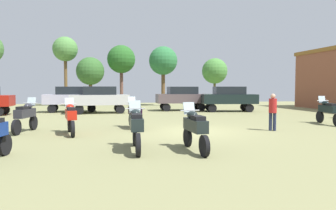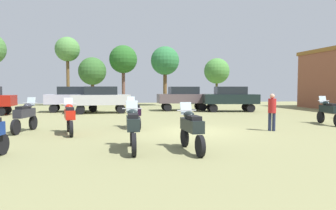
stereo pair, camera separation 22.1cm
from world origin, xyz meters
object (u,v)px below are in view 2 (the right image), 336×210
car_4 (184,97)px  tree_3 (92,71)px  motorcycle_5 (191,128)px  tree_1 (217,71)px  car_2 (101,98)px  motorcycle_6 (133,126)px  tree_5 (67,50)px  car_1 (230,97)px  motorcycle_4 (329,111)px  motorcycle_1 (134,113)px  motorcycle_10 (70,116)px  tree_6 (123,60)px  motorcycle_8 (25,115)px  person_1 (272,109)px  car_3 (74,97)px  tree_2 (165,61)px

car_4 → tree_3: (-7.84, 8.16, 2.45)m
motorcycle_5 → tree_1: (9.84, 24.90, 3.13)m
car_2 → car_4: same height
motorcycle_5 → tree_3: 24.72m
motorcycle_6 → tree_5: 25.18m
car_1 → car_2: same height
motorcycle_4 → motorcycle_1: bearing=-172.6°
motorcycle_10 → car_2: car_2 is taller
motorcycle_1 → tree_3: size_ratio=0.43×
car_1 → tree_6: bearing=47.0°
motorcycle_4 → tree_6: tree_6 is taller
motorcycle_8 → motorcycle_6: bearing=-36.5°
car_1 → person_1: car_1 is taller
car_1 → tree_5: tree_5 is taller
tree_1 → tree_3: bearing=-177.1°
motorcycle_6 → person_1: (6.33, 3.03, 0.22)m
motorcycle_5 → tree_5: (-6.65, 24.62, 5.11)m
motorcycle_1 → car_3: size_ratio=0.50×
car_1 → car_3: bearing=89.2°
tree_3 → person_1: bearing=-67.1°
tree_5 → tree_6: tree_5 is taller
car_3 → motorcycle_8: bearing=173.6°
motorcycle_10 → tree_3: 20.20m
tree_1 → car_4: bearing=-124.7°
tree_1 → car_1: bearing=-104.4°
motorcycle_4 → person_1: size_ratio=1.36×
motorcycle_10 → tree_3: bearing=79.8°
motorcycle_1 → tree_2: bearing=66.7°
motorcycle_5 → car_1: size_ratio=0.48×
motorcycle_4 → motorcycle_5: motorcycle_4 is taller
motorcycle_1 → car_1: car_1 is taller
tree_2 → motorcycle_10: bearing=-111.4°
motorcycle_4 → tree_3: (-12.84, 19.15, 2.90)m
car_4 → tree_2: bearing=3.4°
person_1 → tree_2: bearing=126.1°
motorcycle_1 → tree_5: tree_5 is taller
car_2 → person_1: 13.48m
motorcycle_8 → car_4: size_ratio=0.50×
car_1 → motorcycle_1: bearing=145.6°
car_3 → tree_1: bearing=-62.8°
motorcycle_5 → tree_6: 24.89m
motorcycle_6 → car_4: (5.42, 15.58, 0.43)m
car_4 → tree_5: tree_5 is taller
motorcycle_8 → car_2: 9.86m
motorcycle_1 → tree_6: tree_6 is taller
motorcycle_4 → motorcycle_8: 14.66m
motorcycle_10 → car_1: 14.96m
car_3 → motorcycle_6: bearing=-170.2°
motorcycle_4 → person_1: 4.38m
motorcycle_1 → tree_2: (4.73, 17.83, 4.00)m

